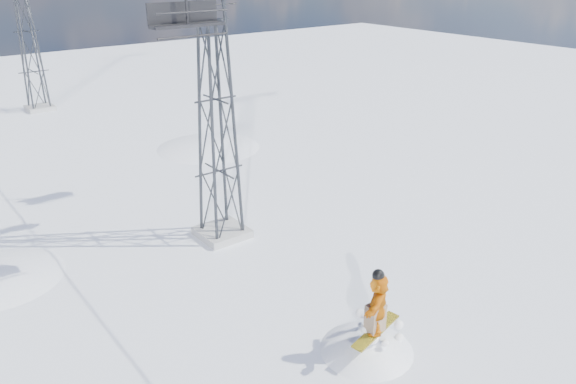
% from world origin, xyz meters
% --- Properties ---
extents(ground, '(120.00, 120.00, 0.00)m').
position_xyz_m(ground, '(0.00, 0.00, 0.00)').
color(ground, white).
rests_on(ground, ground).
extents(snow_terrain, '(39.00, 37.00, 22.00)m').
position_xyz_m(snow_terrain, '(-4.77, 21.24, -9.59)').
color(snow_terrain, white).
rests_on(snow_terrain, ground).
extents(lift_tower_near, '(5.20, 1.80, 11.43)m').
position_xyz_m(lift_tower_near, '(0.80, 8.00, 5.47)').
color(lift_tower_near, '#999999').
rests_on(lift_tower_near, ground).
extents(lift_tower_far, '(5.20, 1.80, 11.43)m').
position_xyz_m(lift_tower_far, '(0.80, 33.00, 5.47)').
color(lift_tower_far, '#999999').
rests_on(lift_tower_far, ground).
extents(lift_chair_near, '(2.21, 0.63, 2.74)m').
position_xyz_m(lift_chair_near, '(-1.40, 5.65, 8.66)').
color(lift_chair_near, black).
rests_on(lift_chair_near, ground).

